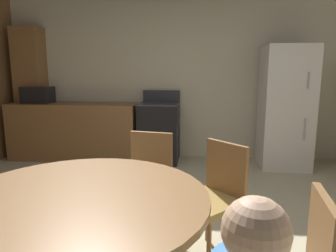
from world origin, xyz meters
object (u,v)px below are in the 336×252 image
(oven_range, at_px, (159,132))
(microwave, at_px, (38,95))
(dining_table, at_px, (79,222))
(chair_northeast, at_px, (215,193))
(chair_north, at_px, (147,177))
(refrigerator, at_px, (285,108))

(oven_range, height_order, microwave, microwave)
(dining_table, distance_m, chair_northeast, 1.05)
(chair_north, bearing_deg, refrigerator, 150.61)
(refrigerator, bearing_deg, dining_table, -120.52)
(chair_north, bearing_deg, oven_range, -165.22)
(microwave, xyz_separation_m, chair_northeast, (2.74, -2.41, -0.53))
(microwave, relative_size, dining_table, 0.32)
(oven_range, xyz_separation_m, microwave, (-1.97, -0.00, 0.56))
(refrigerator, distance_m, microwave, 3.84)
(dining_table, height_order, chair_north, chair_north)
(oven_range, relative_size, dining_table, 0.81)
(oven_range, bearing_deg, chair_north, -84.52)
(microwave, bearing_deg, chair_north, -44.30)
(microwave, height_order, chair_northeast, microwave)
(refrigerator, bearing_deg, chair_northeast, -114.84)
(microwave, bearing_deg, chair_northeast, -41.34)
(chair_northeast, bearing_deg, microwave, -86.50)
(oven_range, xyz_separation_m, dining_table, (0.04, -3.15, 0.15))
(oven_range, distance_m, chair_northeast, 2.53)
(refrigerator, xyz_separation_m, microwave, (-3.83, 0.05, 0.15))
(chair_northeast, bearing_deg, dining_table, 0.00)
(oven_range, distance_m, chair_north, 2.14)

